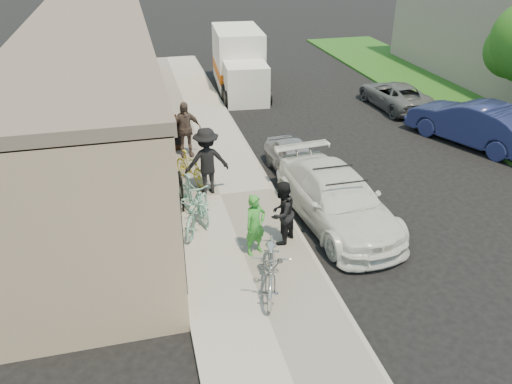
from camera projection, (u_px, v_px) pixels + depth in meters
ground at (325, 248)px, 11.98m from camera, size 120.00×120.00×0.00m
sidewalk at (220, 197)px, 14.08m from camera, size 3.00×34.00×0.15m
curb at (273, 191)px, 14.42m from camera, size 0.12×34.00×0.13m
storefront at (96, 85)px, 16.69m from camera, size 3.60×20.00×4.22m
bike_rack at (181, 188)px, 13.24m from camera, size 0.07×0.64×0.90m
sandwich_board at (171, 135)px, 16.49m from camera, size 0.84×0.85×1.12m
sedan_white at (337, 199)px, 12.73m from camera, size 2.35×4.87×1.41m
sedan_silver at (296, 160)px, 15.20m from camera, size 1.43×3.14×1.04m
moving_truck at (239, 64)px, 23.01m from camera, size 2.46×5.57×2.67m
far_car_blue at (473, 123)px, 17.39m from camera, size 3.31×4.85×1.51m
far_car_gray at (395, 95)px, 20.98m from camera, size 1.97×3.94×1.07m
tandem_bike at (272, 264)px, 10.25m from camera, size 1.32×2.25×1.12m
woman_rider at (255, 225)px, 11.22m from camera, size 0.64×0.55×1.49m
man_standing at (282, 213)px, 11.60m from camera, size 0.97×0.96×1.58m
cruiser_bike_a at (194, 198)px, 12.71m from camera, size 1.00×1.90×1.10m
cruiser_bike_b at (197, 210)px, 12.32m from camera, size 1.30×1.93×0.96m
cruiser_bike_c at (190, 167)px, 14.54m from camera, size 1.04×1.57×0.92m
bystander_a at (207, 161)px, 13.73m from camera, size 1.28×0.78×1.92m
bystander_b at (185, 130)px, 15.97m from camera, size 1.12×0.57×1.83m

